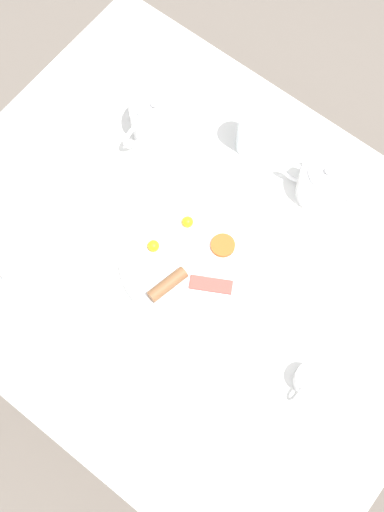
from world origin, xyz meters
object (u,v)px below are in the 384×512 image
Objects in this scene: water_glass_short at (9,260)px; breakfast_plate at (187,258)px; teapot_near at (323,183)px; knife_by_plate at (79,195)px; creamer_jug at (309,380)px; water_glass_tall at (252,130)px; fork_spare at (206,384)px; teapot_far at (155,118)px; spoon_for_tea at (86,334)px; fork_by_plate at (243,505)px.

breakfast_plate is at bearing 131.87° from water_glass_short.
knife_by_plate is at bearing -155.60° from teapot_near.
creamer_jug is at bearing 80.25° from breakfast_plate.
water_glass_tall is 0.61m from water_glass_short.
fork_spare is at bearing 96.96° from water_glass_short.
breakfast_plate is 2.18× the size of water_glass_short.
teapot_far is 1.06× the size of knife_by_plate.
spoon_for_tea is (0.24, 0.23, 0.00)m from knife_by_plate.
knife_by_plate is 0.52m from fork_spare.
water_glass_tall reaches higher than fork_spare.
teapot_far is 1.38× the size of water_glass_tall.
water_glass_short is at bearing -83.04° from fork_spare.
teapot_near is at bearing 128.69° from knife_by_plate.
teapot_far reaches higher than creamer_jug.
teapot_far is 1.17× the size of fork_spare.
water_glass_tall reaches higher than spoon_for_tea.
breakfast_plate is at bearing 95.50° from knife_by_plate.
water_glass_tall is 0.85× the size of fork_by_plate.
breakfast_plate is 1.54× the size of teapot_far.
breakfast_plate is 0.37m from creamer_jug.
teapot_near is at bearing -68.08° from teapot_far.
teapot_near is 1.15× the size of fork_by_plate.
knife_by_plate is at bearing -176.73° from water_glass_short.
fork_by_plate is (0.27, 0.04, -0.03)m from creamer_jug.
water_glass_tall reaches higher than teapot_near.
creamer_jug is at bearing -73.53° from teapot_near.
teapot_near reaches higher than knife_by_plate.
water_glass_short is 0.49m from fork_spare.
knife_by_plate and fork_spare have the same top height.
water_glass_tall is at bearing -131.76° from creamer_jug.
fork_spare is (0.41, 0.46, -0.05)m from teapot_far.
teapot_far is 1.17× the size of fork_by_plate.
breakfast_plate is 1.56× the size of teapot_near.
teapot_far is at bearing 172.91° from knife_by_plate.
water_glass_short is 0.82× the size of fork_by_plate.
teapot_near reaches higher than fork_spare.
water_glass_short is at bearing -97.20° from fork_by_plate.
creamer_jug reaches higher than breakfast_plate.
knife_by_plate is (-0.03, -0.65, -0.03)m from creamer_jug.
creamer_jug is (0.38, 0.42, -0.04)m from water_glass_tall.
water_glass_tall is 0.42m from knife_by_plate.
water_glass_short is 0.84× the size of spoon_for_tea.
fork_spare is (-0.07, 0.27, 0.00)m from spoon_for_tea.
knife_by_plate is (0.34, -0.23, -0.07)m from water_glass_tall.
fork_by_plate and knife_by_plate have the same top height.
breakfast_plate is at bearing -127.75° from teapot_near.
spoon_for_tea is (0.02, 0.21, -0.07)m from water_glass_short.
teapot_near is 2.34× the size of creamer_jug.
knife_by_plate is (-0.22, -0.01, -0.07)m from water_glass_short.
fork_by_plate is at bearing 82.80° from water_glass_short.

